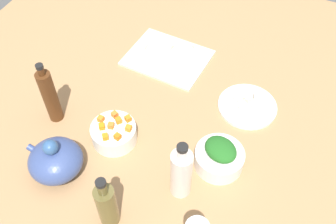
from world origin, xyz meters
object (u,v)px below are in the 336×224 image
cutting_board (168,58)px  teapot (55,160)px  plate_tofu (247,106)px  bottle_1 (50,96)px  bottle_2 (181,173)px  bowl_greens (219,159)px  bowl_carrots (114,133)px  bottle_0 (107,205)px

cutting_board → teapot: bearing=79.2°
plate_tofu → teapot: teapot is taller
cutting_board → teapot: teapot is taller
bottle_1 → bottle_2: size_ratio=1.09×
cutting_board → bowl_greens: 51.76cm
bowl_carrots → bottle_2: size_ratio=0.66×
bottle_0 → bowl_greens: bearing=-127.7°
cutting_board → plate_tofu: (-36.05, 12.50, 0.10)cm
cutting_board → bottle_0: bottle_0 is taller
plate_tofu → bottle_2: bottle_2 is taller
teapot → bottle_1: 22.45cm
cutting_board → bowl_carrots: bowl_carrots is taller
bowl_carrots → bottle_1: bearing=-1.6°
bowl_greens → bottle_1: size_ratio=0.62×
bowl_greens → bottle_2: bearing=58.9°
bottle_0 → bottle_2: (-14.98, -16.58, 0.83)cm
cutting_board → teapot: size_ratio=1.72×
bowl_greens → bottle_1: bearing=3.4°
plate_tofu → bottle_2: bearing=75.8°
bowl_carrots → cutting_board: bearing=-91.2°
plate_tofu → bottle_0: 61.89cm
bottle_2 → plate_tofu: bearing=-104.2°
cutting_board → teapot: 61.59cm
bottle_1 → bottle_2: bottle_1 is taller
bottle_0 → bottle_1: bearing=-36.6°
plate_tofu → bottle_1: bearing=26.5°
cutting_board → bottle_1: (24.00, 42.48, 10.38)cm
bottle_1 → bottle_2: bearing=169.3°
bottle_0 → bowl_carrots: bearing=-64.8°
cutting_board → bottle_2: bottle_2 is taller
bowl_carrots → bottle_0: 28.64cm
cutting_board → bottle_0: 69.92cm
teapot → bottle_2: 38.67cm
bowl_greens → bottle_1: bottle_1 is taller
bowl_greens → teapot: 50.09cm
teapot → bottle_1: (12.53, -17.83, 5.40)cm
plate_tofu → bottle_1: 67.90cm
bottle_1 → bowl_greens: bearing=-176.6°
plate_tofu → bowl_greens: bowl_greens is taller
bowl_carrots → bottle_0: bearing=115.2°
cutting_board → plate_tofu: plate_tofu is taller
bottle_2 → cutting_board: bearing=-63.4°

